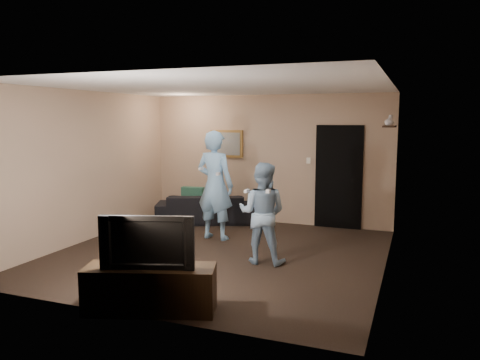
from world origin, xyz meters
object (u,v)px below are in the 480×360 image
at_px(wii_player_right, 262,213).
at_px(tv_console, 150,289).
at_px(sofa, 206,208).
at_px(television, 149,240).
at_px(wii_player_left, 215,185).

bearing_deg(wii_player_right, tv_console, -105.62).
relative_size(sofa, wii_player_right, 1.35).
bearing_deg(television, tv_console, 161.88).
bearing_deg(sofa, television, 85.55).
xyz_separation_m(wii_player_left, wii_player_right, (1.21, -1.03, -0.21)).
xyz_separation_m(tv_console, television, (0.00, 0.00, 0.55)).
xyz_separation_m(sofa, television, (1.33, -4.31, 0.51)).
bearing_deg(wii_player_left, tv_console, -78.93).
height_order(sofa, tv_console, sofa).
bearing_deg(television, sofa, 89.02).
height_order(wii_player_left, wii_player_right, wii_player_left).
bearing_deg(wii_player_right, television, -105.62).
relative_size(tv_console, wii_player_left, 0.75).
distance_m(tv_console, wii_player_left, 3.29).
xyz_separation_m(sofa, wii_player_right, (1.92, -2.18, 0.45)).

